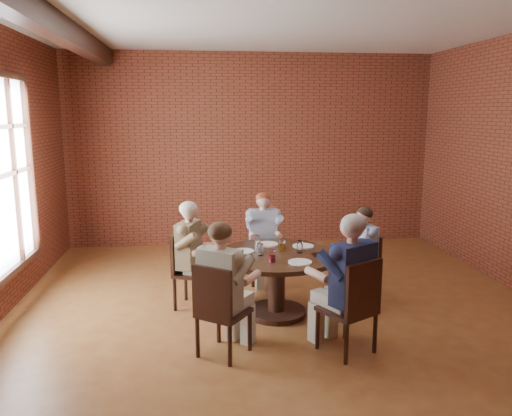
{
  "coord_description": "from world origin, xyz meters",
  "views": [
    {
      "loc": [
        -0.95,
        -5.4,
        2.35
      ],
      "look_at": [
        -0.21,
        1.0,
        1.13
      ],
      "focal_mm": 35.0,
      "sensor_mm": 36.0,
      "label": 1
    }
  ],
  "objects": [
    {
      "name": "plate_d",
      "position": [
        0.13,
        -0.27,
        0.76
      ],
      "size": [
        0.26,
        0.26,
        0.01
      ],
      "primitive_type": "cylinder",
      "color": "white",
      "rests_on": "dining_table"
    },
    {
      "name": "diner_d",
      "position": [
        -0.73,
        -0.79,
        0.67
      ],
      "size": [
        0.82,
        0.85,
        1.35
      ],
      "primitive_type": null,
      "rotation": [
        0.0,
        0.0,
        2.51
      ],
      "color": "tan",
      "rests_on": "floor"
    },
    {
      "name": "diner_c",
      "position": [
        -1.03,
        0.48,
        0.66
      ],
      "size": [
        0.78,
        0.7,
        1.31
      ],
      "primitive_type": null,
      "rotation": [
        0.0,
        0.0,
        1.22
      ],
      "color": "brown",
      "rests_on": "floor"
    },
    {
      "name": "diner_b",
      "position": [
        -0.07,
        1.28,
        0.64
      ],
      "size": [
        0.5,
        0.61,
        1.28
      ],
      "primitive_type": null,
      "rotation": [
        0.0,
        0.0,
        0.0
      ],
      "color": "#8C97B3",
      "rests_on": "floor"
    },
    {
      "name": "plate_c",
      "position": [
        -0.45,
        0.24,
        0.76
      ],
      "size": [
        0.26,
        0.26,
        0.01
      ],
      "primitive_type": "cylinder",
      "color": "white",
      "rests_on": "dining_table"
    },
    {
      "name": "chair_a",
      "position": [
        1.09,
        0.39,
        0.48
      ],
      "size": [
        0.45,
        0.45,
        0.88
      ],
      "rotation": [
        0.0,
        0.0,
        -1.35
      ],
      "color": "black",
      "rests_on": "floor"
    },
    {
      "name": "glass_e",
      "position": [
        -0.27,
        0.07,
        0.82
      ],
      "size": [
        0.07,
        0.07,
        0.14
      ],
      "primitive_type": "cylinder",
      "color": "white",
      "rests_on": "dining_table"
    },
    {
      "name": "wall_back",
      "position": [
        0.0,
        3.5,
        1.7
      ],
      "size": [
        7.0,
        0.0,
        7.0
      ],
      "primitive_type": "plane",
      "rotation": [
        1.57,
        0.0,
        0.0
      ],
      "color": "brown",
      "rests_on": "ground"
    },
    {
      "name": "chair_d",
      "position": [
        -0.78,
        -0.86,
        0.51
      ],
      "size": [
        0.6,
        0.6,
        0.94
      ],
      "rotation": [
        0.0,
        0.0,
        2.51
      ],
      "color": "black",
      "rests_on": "floor"
    },
    {
      "name": "chair_c",
      "position": [
        -1.11,
        0.51,
        0.5
      ],
      "size": [
        0.54,
        0.54,
        0.93
      ],
      "rotation": [
        0.0,
        0.0,
        1.22
      ],
      "color": "black",
      "rests_on": "floor"
    },
    {
      "name": "glass_b",
      "position": [
        0.02,
        0.25,
        0.82
      ],
      "size": [
        0.07,
        0.07,
        0.14
      ],
      "primitive_type": "cylinder",
      "color": "white",
      "rests_on": "dining_table"
    },
    {
      "name": "glass_f",
      "position": [
        -0.17,
        -0.2,
        0.82
      ],
      "size": [
        0.07,
        0.07,
        0.14
      ],
      "primitive_type": "cylinder",
      "color": "white",
      "rests_on": "dining_table"
    },
    {
      "name": "chair_e",
      "position": [
        0.53,
        -0.94,
        0.53
      ],
      "size": [
        0.63,
        0.63,
        0.98
      ],
      "rotation": [
        0.0,
        0.0,
        3.65
      ],
      "color": "black",
      "rests_on": "floor"
    },
    {
      "name": "glass_c",
      "position": [
        -0.25,
        0.46,
        0.82
      ],
      "size": [
        0.07,
        0.07,
        0.14
      ],
      "primitive_type": "cylinder",
      "color": "white",
      "rests_on": "dining_table"
    },
    {
      "name": "diner_e",
      "position": [
        0.48,
        -0.86,
        0.7
      ],
      "size": [
        0.84,
        0.89,
        1.41
      ],
      "primitive_type": null,
      "rotation": [
        0.0,
        0.0,
        3.65
      ],
      "color": "#161E40",
      "rests_on": "floor"
    },
    {
      "name": "smartphone",
      "position": [
        0.37,
        0.0,
        0.75
      ],
      "size": [
        0.08,
        0.15,
        0.01
      ],
      "primitive_type": "cube",
      "rotation": [
        0.0,
        0.0,
        0.04
      ],
      "color": "black",
      "rests_on": "dining_table"
    },
    {
      "name": "plate_a",
      "position": [
        0.3,
        0.39,
        0.76
      ],
      "size": [
        0.26,
        0.26,
        0.01
      ],
      "primitive_type": "cylinder",
      "color": "white",
      "rests_on": "dining_table"
    },
    {
      "name": "dining_table",
      "position": [
        -0.07,
        0.13,
        0.53
      ],
      "size": [
        1.41,
        1.41,
        0.75
      ],
      "color": "black",
      "rests_on": "floor"
    },
    {
      "name": "glass_d",
      "position": [
        -0.28,
        0.19,
        0.82
      ],
      "size": [
        0.07,
        0.07,
        0.14
      ],
      "primitive_type": "cylinder",
      "color": "white",
      "rests_on": "dining_table"
    },
    {
      "name": "chair_b",
      "position": [
        -0.07,
        1.35,
        0.49
      ],
      "size": [
        0.4,
        0.4,
        0.91
      ],
      "rotation": [
        0.0,
        0.0,
        0.0
      ],
      "color": "black",
      "rests_on": "floor"
    },
    {
      "name": "ceiling",
      "position": [
        0.0,
        0.0,
        3.4
      ],
      "size": [
        7.0,
        7.0,
        0.0
      ],
      "primitive_type": "plane",
      "rotation": [
        3.14,
        0.0,
        0.0
      ],
      "color": "silver",
      "rests_on": "wall_back"
    },
    {
      "name": "floor",
      "position": [
        0.0,
        0.0,
        0.0
      ],
      "size": [
        7.0,
        7.0,
        0.0
      ],
      "primitive_type": "plane",
      "color": "brown",
      "rests_on": "ground"
    },
    {
      "name": "ceiling_beam",
      "position": [
        -2.45,
        0.0,
        3.27
      ],
      "size": [
        0.22,
        6.9,
        0.26
      ],
      "primitive_type": "cube",
      "color": "black",
      "rests_on": "ceiling"
    },
    {
      "name": "diner_a",
      "position": [
        1.03,
        0.38,
        0.61
      ],
      "size": [
        0.66,
        0.58,
        1.22
      ],
      "primitive_type": null,
      "rotation": [
        0.0,
        0.0,
        -1.35
      ],
      "color": "#384F93",
      "rests_on": "floor"
    },
    {
      "name": "wall_front",
      "position": [
        0.0,
        -3.5,
        1.7
      ],
      "size": [
        7.0,
        0.0,
        7.0
      ],
      "primitive_type": "plane",
      "rotation": [
        -1.57,
        0.0,
        0.0
      ],
      "color": "brown",
      "rests_on": "ground"
    },
    {
      "name": "plate_b",
      "position": [
        -0.12,
        0.53,
        0.76
      ],
      "size": [
        0.26,
        0.26,
        0.01
      ],
      "primitive_type": "cylinder",
      "color": "white",
      "rests_on": "dining_table"
    },
    {
      "name": "glass_a",
      "position": [
        0.21,
        0.13,
        0.82
      ],
      "size": [
        0.07,
        0.07,
        0.14
      ],
      "primitive_type": "cylinder",
      "color": "white",
      "rests_on": "dining_table"
    }
  ]
}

